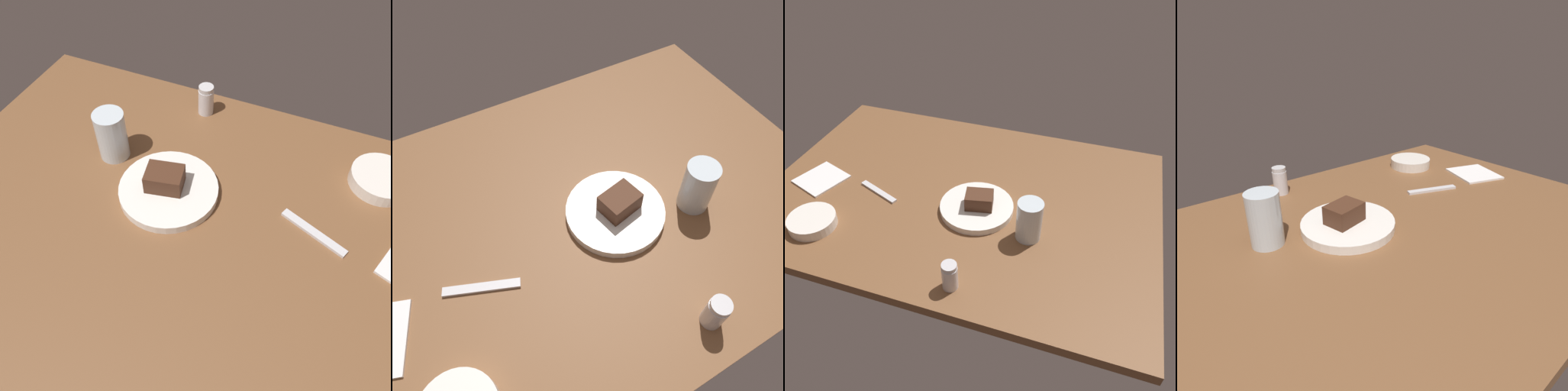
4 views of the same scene
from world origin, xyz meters
TOP-DOWN VIEW (x-y plane):
  - dining_table at (0.00, 0.00)cm, footprint 120.00×84.00cm
  - dessert_plate at (7.43, -5.53)cm, footprint 21.75×21.75cm
  - chocolate_cake_slice at (8.28, -5.66)cm, footprint 9.02×7.59cm
  - salt_shaker at (10.40, -34.14)cm, footprint 3.98×3.98cm
  - water_glass at (24.36, -11.40)cm, footprint 7.02×7.02cm
  - dessert_spoon at (-24.27, -7.55)cm, footprint 14.62×7.16cm

SIDE VIEW (x-z plane):
  - dining_table at x=0.00cm, z-range 0.00..3.00cm
  - dessert_spoon at x=-24.27cm, z-range 3.00..3.70cm
  - dessert_plate at x=7.43cm, z-range 3.00..5.05cm
  - salt_shaker at x=10.40cm, z-range 2.95..10.88cm
  - chocolate_cake_slice at x=8.28cm, z-range 5.05..9.48cm
  - water_glass at x=24.36cm, z-range 3.00..15.00cm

